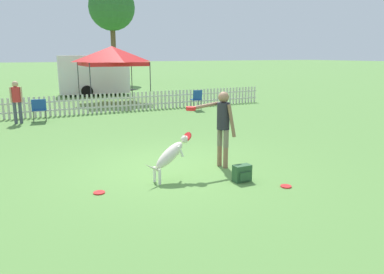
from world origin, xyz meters
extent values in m
plane|color=#5B8C42|center=(0.00, 0.00, 0.00)|extent=(240.00, 240.00, 0.00)
cylinder|color=#8C664C|center=(1.01, -0.53, 0.24)|extent=(0.11, 0.11, 0.48)
cylinder|color=#7A705B|center=(1.01, -0.53, 0.67)|extent=(0.12, 0.12, 0.39)
cylinder|color=#8C664C|center=(0.97, -0.34, 0.24)|extent=(0.11, 0.11, 0.48)
cylinder|color=#7A705B|center=(0.97, -0.34, 0.67)|extent=(0.12, 0.12, 0.39)
cylinder|color=#26262D|center=(0.99, -0.44, 1.16)|extent=(0.33, 0.33, 0.59)
sphere|color=#8C664C|center=(0.99, -0.44, 1.58)|extent=(0.24, 0.24, 0.24)
cylinder|color=#8C664C|center=(1.09, -0.63, 1.07)|extent=(0.22, 0.15, 0.72)
cylinder|color=#8C664C|center=(0.60, -0.30, 1.40)|extent=(0.73, 0.14, 0.14)
cylinder|color=red|center=(0.24, -0.34, 1.34)|extent=(0.21, 0.21, 0.02)
cylinder|color=red|center=(0.24, -0.34, 1.36)|extent=(0.21, 0.21, 0.02)
cylinder|color=red|center=(0.24, -0.34, 1.39)|extent=(0.21, 0.21, 0.02)
ellipsoid|color=beige|center=(-0.43, -0.72, 0.52)|extent=(0.78, 0.41, 0.62)
ellipsoid|color=white|center=(-0.43, -0.72, 0.48)|extent=(0.41, 0.22, 0.31)
sphere|color=beige|center=(-0.06, -0.65, 0.79)|extent=(0.16, 0.16, 0.16)
cone|color=beige|center=(0.01, -0.63, 0.83)|extent=(0.16, 0.11, 0.14)
cylinder|color=red|center=(0.01, -0.63, 0.83)|extent=(0.18, 0.23, 0.19)
cone|color=beige|center=(-0.09, -0.61, 0.85)|extent=(0.05, 0.05, 0.07)
cone|color=beige|center=(-0.07, -0.70, 0.85)|extent=(0.05, 0.05, 0.07)
cylinder|color=white|center=(-0.75, -0.69, 0.16)|extent=(0.06, 0.06, 0.31)
cylinder|color=white|center=(-0.71, -0.87, 0.16)|extent=(0.06, 0.06, 0.31)
cylinder|color=white|center=(-0.24, -0.60, 0.58)|extent=(0.16, 0.08, 0.25)
cylinder|color=white|center=(-0.21, -0.76, 0.58)|extent=(0.16, 0.08, 0.25)
cone|color=beige|center=(-0.86, -0.81, 0.35)|extent=(0.35, 0.13, 0.23)
cylinder|color=red|center=(1.39, -2.12, 0.01)|extent=(0.21, 0.21, 0.02)
cylinder|color=red|center=(-1.89, -0.82, 0.01)|extent=(0.21, 0.21, 0.02)
cube|color=#2D5633|center=(0.83, -1.45, 0.17)|extent=(0.36, 0.20, 0.33)
cube|color=#2D5633|center=(0.83, -1.57, 0.13)|extent=(0.25, 0.04, 0.17)
cube|color=beige|center=(0.00, 8.72, 0.25)|extent=(17.36, 0.04, 0.06)
cube|color=beige|center=(0.00, 8.72, 0.60)|extent=(17.36, 0.04, 0.06)
cube|color=beige|center=(-3.30, 8.72, 0.41)|extent=(0.09, 0.02, 0.83)
cube|color=beige|center=(-3.11, 8.72, 0.41)|extent=(0.09, 0.02, 0.83)
cube|color=beige|center=(-2.92, 8.72, 0.41)|extent=(0.09, 0.02, 0.83)
cube|color=beige|center=(-2.74, 8.72, 0.41)|extent=(0.09, 0.02, 0.83)
cube|color=beige|center=(-2.55, 8.72, 0.41)|extent=(0.09, 0.02, 0.83)
cube|color=beige|center=(-2.36, 8.72, 0.41)|extent=(0.09, 0.02, 0.83)
cube|color=beige|center=(-2.17, 8.72, 0.41)|extent=(0.09, 0.02, 0.83)
cube|color=beige|center=(-1.98, 8.72, 0.41)|extent=(0.09, 0.02, 0.83)
cube|color=beige|center=(-1.79, 8.72, 0.41)|extent=(0.09, 0.02, 0.83)
cube|color=beige|center=(-1.60, 8.72, 0.41)|extent=(0.09, 0.02, 0.83)
cube|color=beige|center=(-1.41, 8.72, 0.41)|extent=(0.09, 0.02, 0.83)
cube|color=beige|center=(-1.23, 8.72, 0.41)|extent=(0.09, 0.02, 0.83)
cube|color=beige|center=(-1.04, 8.72, 0.41)|extent=(0.09, 0.02, 0.83)
cube|color=beige|center=(-0.85, 8.72, 0.41)|extent=(0.09, 0.02, 0.83)
cube|color=beige|center=(-0.66, 8.72, 0.41)|extent=(0.09, 0.02, 0.83)
cube|color=beige|center=(-0.47, 8.72, 0.41)|extent=(0.09, 0.02, 0.83)
cube|color=beige|center=(-0.28, 8.72, 0.41)|extent=(0.09, 0.02, 0.83)
cube|color=beige|center=(-0.09, 8.72, 0.41)|extent=(0.09, 0.02, 0.83)
cube|color=beige|center=(0.09, 8.72, 0.41)|extent=(0.09, 0.02, 0.83)
cube|color=beige|center=(0.28, 8.72, 0.41)|extent=(0.09, 0.02, 0.83)
cube|color=beige|center=(0.47, 8.72, 0.41)|extent=(0.09, 0.02, 0.83)
cube|color=beige|center=(0.66, 8.72, 0.41)|extent=(0.09, 0.02, 0.83)
cube|color=beige|center=(0.85, 8.72, 0.41)|extent=(0.09, 0.02, 0.83)
cube|color=beige|center=(1.04, 8.72, 0.41)|extent=(0.09, 0.02, 0.83)
cube|color=beige|center=(1.23, 8.72, 0.41)|extent=(0.09, 0.02, 0.83)
cube|color=beige|center=(1.41, 8.72, 0.41)|extent=(0.09, 0.02, 0.83)
cube|color=beige|center=(1.60, 8.72, 0.41)|extent=(0.09, 0.02, 0.83)
cube|color=beige|center=(1.79, 8.72, 0.41)|extent=(0.09, 0.02, 0.83)
cube|color=beige|center=(1.98, 8.72, 0.41)|extent=(0.09, 0.02, 0.83)
cube|color=beige|center=(2.17, 8.72, 0.41)|extent=(0.09, 0.02, 0.83)
cube|color=beige|center=(2.36, 8.72, 0.41)|extent=(0.09, 0.02, 0.83)
cube|color=beige|center=(2.55, 8.72, 0.41)|extent=(0.09, 0.02, 0.83)
cube|color=beige|center=(2.74, 8.72, 0.41)|extent=(0.09, 0.02, 0.83)
cube|color=beige|center=(2.92, 8.72, 0.41)|extent=(0.09, 0.02, 0.83)
cube|color=beige|center=(3.11, 8.72, 0.41)|extent=(0.09, 0.02, 0.83)
cube|color=beige|center=(3.30, 8.72, 0.41)|extent=(0.09, 0.02, 0.83)
cube|color=beige|center=(3.49, 8.72, 0.41)|extent=(0.09, 0.02, 0.83)
cube|color=beige|center=(3.68, 8.72, 0.41)|extent=(0.09, 0.02, 0.83)
cube|color=beige|center=(3.87, 8.72, 0.41)|extent=(0.09, 0.02, 0.83)
cube|color=beige|center=(4.06, 8.72, 0.41)|extent=(0.09, 0.02, 0.83)
cube|color=beige|center=(4.24, 8.72, 0.41)|extent=(0.09, 0.02, 0.83)
cube|color=beige|center=(4.43, 8.72, 0.41)|extent=(0.09, 0.02, 0.83)
cube|color=beige|center=(4.62, 8.72, 0.41)|extent=(0.09, 0.02, 0.83)
cube|color=beige|center=(4.81, 8.72, 0.41)|extent=(0.09, 0.02, 0.83)
cube|color=beige|center=(5.00, 8.72, 0.41)|extent=(0.09, 0.02, 0.83)
cube|color=beige|center=(5.19, 8.72, 0.41)|extent=(0.09, 0.02, 0.83)
cube|color=beige|center=(5.38, 8.72, 0.41)|extent=(0.09, 0.02, 0.83)
cube|color=beige|center=(5.57, 8.72, 0.41)|extent=(0.09, 0.02, 0.83)
cube|color=beige|center=(5.75, 8.72, 0.41)|extent=(0.09, 0.02, 0.83)
cube|color=beige|center=(5.94, 8.72, 0.41)|extent=(0.09, 0.02, 0.83)
cube|color=beige|center=(6.13, 8.72, 0.41)|extent=(0.09, 0.02, 0.83)
cube|color=beige|center=(6.32, 8.72, 0.41)|extent=(0.09, 0.02, 0.83)
cube|color=beige|center=(6.51, 8.72, 0.41)|extent=(0.09, 0.02, 0.83)
cube|color=beige|center=(6.70, 8.72, 0.41)|extent=(0.09, 0.02, 0.83)
cube|color=beige|center=(6.89, 8.72, 0.41)|extent=(0.09, 0.02, 0.83)
cube|color=beige|center=(7.07, 8.72, 0.41)|extent=(0.09, 0.02, 0.83)
cube|color=beige|center=(7.26, 8.72, 0.41)|extent=(0.09, 0.02, 0.83)
cube|color=beige|center=(7.45, 8.72, 0.41)|extent=(0.09, 0.02, 0.83)
cube|color=beige|center=(7.64, 8.72, 0.41)|extent=(0.09, 0.02, 0.83)
cube|color=beige|center=(7.83, 8.72, 0.41)|extent=(0.09, 0.02, 0.83)
cube|color=beige|center=(8.02, 8.72, 0.41)|extent=(0.09, 0.02, 0.83)
cube|color=beige|center=(8.21, 8.72, 0.41)|extent=(0.09, 0.02, 0.83)
cube|color=beige|center=(8.40, 8.72, 0.41)|extent=(0.09, 0.02, 0.83)
cube|color=beige|center=(8.58, 8.72, 0.41)|extent=(0.09, 0.02, 0.83)
cylinder|color=#333338|center=(-1.86, 7.93, 0.22)|extent=(0.02, 0.02, 0.44)
cylinder|color=#333338|center=(-2.29, 7.96, 0.22)|extent=(0.02, 0.02, 0.44)
cylinder|color=#333338|center=(-1.89, 7.49, 0.22)|extent=(0.02, 0.02, 0.44)
cylinder|color=#333338|center=(-2.33, 7.53, 0.22)|extent=(0.02, 0.02, 0.44)
cube|color=#1E4799|center=(-2.09, 7.73, 0.44)|extent=(0.55, 0.55, 0.03)
cube|color=#1E4799|center=(-2.11, 7.50, 0.65)|extent=(0.52, 0.13, 0.42)
cylinder|color=#333338|center=(4.75, 7.79, 0.24)|extent=(0.02, 0.02, 0.47)
cylinder|color=#333338|center=(4.40, 7.84, 0.24)|extent=(0.02, 0.02, 0.47)
cylinder|color=#333338|center=(4.70, 7.43, 0.24)|extent=(0.02, 0.02, 0.47)
cylinder|color=#333338|center=(4.34, 7.49, 0.24)|extent=(0.02, 0.02, 0.47)
cube|color=#1E4799|center=(4.55, 7.64, 0.47)|extent=(0.49, 0.49, 0.03)
cube|color=#1E4799|center=(4.52, 7.45, 0.69)|extent=(0.43, 0.16, 0.45)
cylinder|color=#333338|center=(0.48, 10.62, 1.05)|extent=(0.04, 0.04, 2.10)
cylinder|color=#333338|center=(3.48, 10.62, 1.05)|extent=(0.04, 0.04, 2.10)
cylinder|color=#333338|center=(0.48, 13.62, 1.05)|extent=(0.04, 0.04, 2.10)
cylinder|color=#333338|center=(3.48, 13.62, 1.05)|extent=(0.04, 0.04, 2.10)
cube|color=red|center=(1.98, 12.12, 2.00)|extent=(3.00, 3.00, 0.20)
pyramid|color=red|center=(1.98, 12.12, 2.50)|extent=(3.00, 3.00, 0.79)
cylinder|color=#474C5B|center=(-2.75, 7.56, 0.39)|extent=(0.11, 0.11, 0.79)
cylinder|color=#474C5B|center=(-2.92, 7.58, 0.39)|extent=(0.11, 0.11, 0.79)
cylinder|color=red|center=(-2.84, 7.57, 1.06)|extent=(0.27, 0.27, 0.54)
sphere|color=tan|center=(-2.84, 7.57, 1.44)|extent=(0.22, 0.22, 0.22)
cylinder|color=tan|center=(-2.67, 7.55, 1.05)|extent=(0.08, 0.08, 0.56)
cylinder|color=tan|center=(-3.00, 7.59, 1.05)|extent=(0.08, 0.08, 0.56)
cube|color=white|center=(1.85, 16.13, 1.28)|extent=(4.33, 2.52, 2.26)
cone|color=#3F3F42|center=(4.29, 15.83, 0.25)|extent=(0.82, 0.29, 0.20)
cylinder|color=black|center=(1.47, 17.21, 0.34)|extent=(0.70, 0.26, 0.68)
cylinder|color=black|center=(1.22, 15.18, 0.34)|extent=(0.70, 0.26, 0.68)
cylinder|color=brown|center=(5.62, 24.91, 2.63)|extent=(0.42, 0.42, 5.26)
sphere|color=#2D662D|center=(5.62, 24.91, 6.32)|extent=(3.83, 3.83, 3.83)
camera|label=1|loc=(-3.30, -7.35, 2.49)|focal=35.00mm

